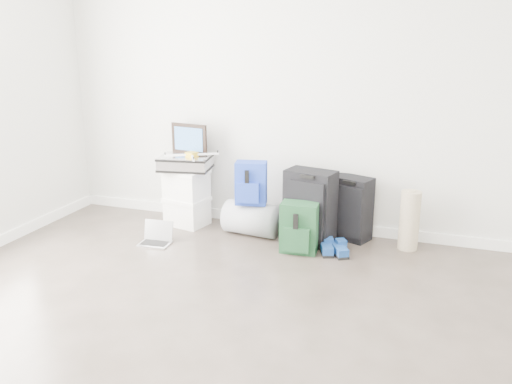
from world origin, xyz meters
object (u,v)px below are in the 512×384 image
at_px(briefcase, 185,163).
at_px(boxes_stack, 187,197).
at_px(carry_on, 350,208).
at_px(duffel_bag, 252,219).
at_px(large_suitcase, 310,207).
at_px(laptop, 156,238).

bearing_deg(briefcase, boxes_stack, 170.63).
relative_size(boxes_stack, carry_on, 0.95).
bearing_deg(duffel_bag, large_suitcase, 5.55).
bearing_deg(duffel_bag, boxes_stack, -177.37).
bearing_deg(large_suitcase, laptop, -147.44).
height_order(duffel_bag, carry_on, carry_on).
bearing_deg(boxes_stack, large_suitcase, 7.93).
distance_m(briefcase, large_suitcase, 1.30).
relative_size(duffel_bag, large_suitcase, 0.76).
bearing_deg(briefcase, large_suitcase, -12.96).
bearing_deg(duffel_bag, laptop, -139.24).
xyz_separation_m(boxes_stack, large_suitcase, (1.26, -0.08, 0.05)).
distance_m(carry_on, laptop, 1.79).
bearing_deg(duffel_bag, briefcase, -177.37).
xyz_separation_m(large_suitcase, laptop, (-1.30, -0.47, -0.29)).
relative_size(boxes_stack, laptop, 1.94).
bearing_deg(large_suitcase, carry_on, 46.26).
xyz_separation_m(briefcase, laptop, (-0.04, -0.55, -0.58)).
xyz_separation_m(briefcase, carry_on, (1.59, 0.14, -0.33)).
distance_m(large_suitcase, laptop, 1.42).
xyz_separation_m(boxes_stack, duffel_bag, (0.70, -0.06, -0.13)).
bearing_deg(large_suitcase, boxes_stack, -170.88).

